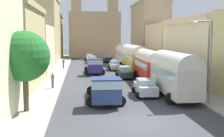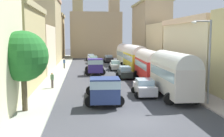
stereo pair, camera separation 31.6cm
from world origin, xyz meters
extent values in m
plane|color=#3A3B41|center=(0.00, 27.00, 0.00)|extent=(154.00, 154.00, 0.00)
cube|color=#979D90|center=(-7.25, 27.00, 0.07)|extent=(2.50, 70.00, 0.14)
cube|color=#A59893|center=(7.25, 27.00, 0.07)|extent=(2.50, 70.00, 0.14)
cube|color=tan|center=(-10.97, 13.40, 4.20)|extent=(4.94, 13.02, 8.39)
cube|color=tan|center=(-10.97, 13.40, 8.69)|extent=(5.43, 13.02, 0.60)
cube|color=beige|center=(-10.86, 27.13, 3.62)|extent=(4.73, 12.99, 7.24)
cube|color=tan|center=(-10.66, 40.94, 6.46)|extent=(4.33, 13.96, 12.91)
cube|color=tan|center=(-11.25, 54.25, 5.24)|extent=(5.49, 10.82, 10.48)
cube|color=tan|center=(-11.25, 54.25, 10.83)|extent=(6.04, 10.82, 0.70)
cube|color=beige|center=(11.19, 15.40, 3.57)|extent=(5.38, 14.55, 7.13)
cube|color=beige|center=(11.19, 15.40, 7.50)|extent=(5.92, 14.55, 0.73)
cube|color=#C8B285|center=(11.25, 28.70, 3.86)|extent=(5.51, 11.03, 7.72)
cube|color=tan|center=(11.30, 41.85, 6.22)|extent=(5.59, 13.79, 12.44)
cube|color=tan|center=(11.30, 41.85, 12.66)|extent=(6.15, 13.79, 0.44)
cube|color=tan|center=(0.00, 55.96, 5.91)|extent=(13.39, 6.83, 11.82)
cube|color=tan|center=(-4.69, 54.25, 8.37)|extent=(2.63, 2.63, 16.74)
cube|color=tan|center=(4.69, 54.25, 8.37)|extent=(2.63, 2.63, 16.74)
cube|color=beige|center=(4.60, 6.50, 1.77)|extent=(2.46, 8.23, 2.55)
cylinder|color=silver|center=(4.60, 6.50, 3.05)|extent=(2.41, 8.07, 2.29)
cube|color=#99B7C6|center=(4.60, 6.50, 2.33)|extent=(2.50, 7.58, 0.81)
cylinder|color=black|center=(3.53, 9.06, 0.50)|extent=(1.00, 0.35, 1.00)
cylinder|color=black|center=(5.75, 9.02, 0.50)|extent=(1.00, 0.35, 1.00)
cylinder|color=black|center=(3.45, 3.98, 0.50)|extent=(1.00, 0.35, 1.00)
cylinder|color=black|center=(5.67, 3.94, 0.50)|extent=(1.00, 0.35, 1.00)
cube|color=red|center=(4.60, 15.50, 1.64)|extent=(2.61, 8.75, 2.28)
cylinder|color=silver|center=(4.60, 15.50, 2.78)|extent=(2.56, 8.57, 2.26)
cube|color=#99B7C6|center=(4.60, 15.50, 2.14)|extent=(2.63, 8.06, 0.73)
cylinder|color=black|center=(3.60, 18.23, 0.50)|extent=(1.00, 0.35, 1.00)
cylinder|color=black|center=(5.79, 18.15, 0.50)|extent=(1.00, 0.35, 1.00)
cylinder|color=black|center=(3.41, 12.85, 0.50)|extent=(1.00, 0.35, 1.00)
cylinder|color=black|center=(5.60, 12.77, 0.50)|extent=(1.00, 0.35, 1.00)
cube|color=gold|center=(4.60, 24.50, 1.73)|extent=(2.61, 8.16, 2.47)
cylinder|color=silver|center=(4.60, 24.50, 2.97)|extent=(2.56, 8.00, 2.45)
cube|color=#99B7C6|center=(4.60, 24.50, 2.28)|extent=(2.65, 7.51, 0.79)
cylinder|color=black|center=(3.38, 27.00, 0.50)|extent=(1.00, 0.35, 1.00)
cylinder|color=black|center=(5.75, 27.04, 0.50)|extent=(1.00, 0.35, 1.00)
cylinder|color=black|center=(3.45, 21.96, 0.50)|extent=(1.00, 0.35, 1.00)
cylinder|color=black|center=(5.82, 22.00, 0.50)|extent=(1.00, 0.35, 1.00)
cube|color=beige|center=(4.60, 33.50, 1.75)|extent=(2.57, 8.51, 2.49)
cylinder|color=silver|center=(4.60, 33.50, 2.99)|extent=(2.52, 8.34, 2.27)
cube|color=#99B7C6|center=(4.60, 33.50, 2.30)|extent=(2.60, 7.83, 0.80)
cylinder|color=black|center=(3.42, 36.08, 0.50)|extent=(1.00, 0.35, 1.00)
cylinder|color=black|center=(5.62, 36.15, 0.50)|extent=(1.00, 0.35, 1.00)
cylinder|color=black|center=(3.58, 30.85, 0.50)|extent=(1.00, 0.35, 1.00)
cylinder|color=black|center=(5.78, 30.92, 0.50)|extent=(1.00, 0.35, 1.00)
cube|color=navy|center=(-1.92, 3.65, 1.41)|extent=(2.36, 2.05, 1.92)
cube|color=#99B7C6|center=(-1.92, 3.65, 1.94)|extent=(2.41, 2.13, 0.61)
cube|color=brown|center=(-1.80, 7.21, 0.73)|extent=(2.47, 5.23, 0.55)
ellipsoid|color=beige|center=(-1.68, 7.27, 1.25)|extent=(0.92, 1.03, 0.49)
ellipsoid|color=beige|center=(-1.57, 7.57, 1.26)|extent=(0.65, 0.80, 0.51)
ellipsoid|color=beige|center=(-1.96, 7.79, 1.27)|extent=(0.72, 0.89, 0.54)
ellipsoid|color=silver|center=(-1.93, 8.66, 1.53)|extent=(1.21, 1.16, 0.44)
ellipsoid|color=beige|center=(-1.33, 5.46, 1.61)|extent=(1.06, 1.05, 0.51)
ellipsoid|color=silver|center=(-1.60, 5.65, 1.63)|extent=(0.96, 0.95, 0.53)
cylinder|color=black|center=(-0.77, 3.87, 0.45)|extent=(0.90, 0.31, 0.90)
cylinder|color=black|center=(-3.06, 3.95, 0.45)|extent=(0.90, 0.31, 0.90)
cylinder|color=black|center=(-0.62, 8.14, 0.45)|extent=(0.90, 0.32, 0.90)
cylinder|color=black|center=(-2.91, 8.22, 0.45)|extent=(0.90, 0.32, 0.90)
cube|color=navy|center=(-1.83, 21.36, 1.42)|extent=(2.10, 1.98, 1.95)
cube|color=#99B7C6|center=(-1.83, 21.36, 1.97)|extent=(2.14, 2.05, 0.62)
cube|color=brown|center=(-1.81, 24.62, 0.73)|extent=(2.12, 4.58, 0.55)
ellipsoid|color=beige|center=(-1.51, 24.63, 1.27)|extent=(0.89, 0.96, 0.55)
ellipsoid|color=beige|center=(-2.08, 24.08, 1.25)|extent=(1.06, 1.06, 0.49)
ellipsoid|color=silver|center=(-1.39, 24.55, 1.29)|extent=(0.99, 1.09, 0.58)
ellipsoid|color=beige|center=(-1.91, 23.96, 1.63)|extent=(0.97, 0.77, 0.53)
ellipsoid|color=beige|center=(-2.00, 24.19, 1.60)|extent=(1.04, 0.96, 0.50)
cylinder|color=black|center=(-0.78, 21.51, 0.45)|extent=(0.90, 0.31, 0.90)
cylinder|color=black|center=(-2.87, 21.52, 0.45)|extent=(0.90, 0.31, 0.90)
cylinder|color=black|center=(-0.76, 25.42, 0.45)|extent=(0.90, 0.31, 0.90)
cylinder|color=black|center=(-2.85, 25.44, 0.45)|extent=(0.90, 0.31, 0.90)
cube|color=silver|center=(-1.52, 28.85, 0.60)|extent=(2.06, 4.20, 0.65)
cube|color=#9FB8C2|center=(-1.52, 28.85, 1.21)|extent=(1.72, 2.22, 0.58)
cylinder|color=black|center=(-0.54, 27.65, 0.30)|extent=(0.60, 0.21, 0.60)
cylinder|color=black|center=(-2.34, 27.53, 0.30)|extent=(0.60, 0.21, 0.60)
cylinder|color=black|center=(-0.71, 30.18, 0.30)|extent=(0.60, 0.21, 0.60)
cylinder|color=black|center=(-2.50, 30.06, 0.30)|extent=(0.60, 0.21, 0.60)
cube|color=silver|center=(-1.42, 38.85, 0.67)|extent=(1.86, 3.86, 0.81)
cube|color=#8EBDBD|center=(-1.42, 38.85, 1.31)|extent=(1.61, 2.02, 0.45)
cylinder|color=black|center=(-0.50, 37.68, 0.30)|extent=(0.60, 0.21, 0.60)
cylinder|color=black|center=(-2.28, 37.64, 0.30)|extent=(0.60, 0.21, 0.60)
cylinder|color=black|center=(-0.55, 40.05, 0.30)|extent=(0.60, 0.21, 0.60)
cylinder|color=black|center=(-2.33, 40.02, 0.30)|extent=(0.60, 0.21, 0.60)
cube|color=silver|center=(-1.70, 45.58, 0.61)|extent=(1.71, 4.18, 0.68)
cube|color=#9FBBCA|center=(-1.70, 45.58, 1.20)|extent=(1.47, 2.18, 0.50)
cylinder|color=black|center=(-0.92, 44.28, 0.30)|extent=(0.60, 0.21, 0.60)
cylinder|color=black|center=(-2.54, 44.31, 0.30)|extent=(0.60, 0.21, 0.60)
cylinder|color=black|center=(-0.86, 46.85, 0.30)|extent=(0.60, 0.21, 0.60)
cylinder|color=black|center=(-2.48, 46.88, 0.30)|extent=(0.60, 0.21, 0.60)
cube|color=silver|center=(2.19, 7.59, 0.68)|extent=(1.89, 3.99, 0.82)
cube|color=#9CBACC|center=(2.19, 7.59, 1.34)|extent=(1.59, 2.11, 0.49)
cylinder|color=black|center=(1.41, 8.84, 0.30)|extent=(0.60, 0.21, 0.60)
cylinder|color=black|center=(3.10, 8.76, 0.30)|extent=(0.60, 0.21, 0.60)
cylinder|color=black|center=(1.29, 6.42, 0.30)|extent=(0.60, 0.21, 0.60)
cylinder|color=black|center=(2.98, 6.34, 0.30)|extent=(0.60, 0.21, 0.60)
cube|color=#232B28|center=(2.00, 18.44, 0.66)|extent=(1.58, 4.27, 0.77)
cube|color=#8FB3CB|center=(2.00, 18.44, 1.32)|extent=(1.37, 2.23, 0.55)
cylinder|color=black|center=(1.24, 19.77, 0.30)|extent=(0.60, 0.21, 0.60)
cylinder|color=black|center=(2.78, 19.75, 0.30)|extent=(0.60, 0.21, 0.60)
cylinder|color=black|center=(1.22, 17.13, 0.30)|extent=(0.60, 0.21, 0.60)
cylinder|color=black|center=(2.75, 17.11, 0.30)|extent=(0.60, 0.21, 0.60)
cube|color=silver|center=(1.81, 27.56, 0.64)|extent=(1.69, 4.44, 0.75)
cube|color=#95BFC3|center=(1.81, 27.56, 1.29)|extent=(1.44, 2.33, 0.54)
cylinder|color=black|center=(1.08, 28.95, 0.30)|extent=(0.60, 0.21, 0.60)
cylinder|color=black|center=(2.63, 28.90, 0.30)|extent=(0.60, 0.21, 0.60)
cylinder|color=black|center=(0.99, 26.23, 0.30)|extent=(0.60, 0.21, 0.60)
cylinder|color=black|center=(2.54, 26.18, 0.30)|extent=(0.60, 0.21, 0.60)
cube|color=black|center=(1.95, 40.62, 0.69)|extent=(1.70, 3.79, 0.84)
cube|color=#9DB5CE|center=(1.95, 40.62, 1.35)|extent=(1.50, 1.97, 0.48)
cylinder|color=black|center=(1.10, 41.79, 0.30)|extent=(0.60, 0.21, 0.60)
cylinder|color=black|center=(2.80, 41.79, 0.30)|extent=(0.60, 0.21, 0.60)
cylinder|color=black|center=(1.10, 39.45, 0.30)|extent=(0.60, 0.21, 0.60)
cylinder|color=black|center=(2.79, 39.44, 0.30)|extent=(0.60, 0.21, 0.60)
cylinder|color=#544847|center=(-6.85, 11.64, 0.07)|extent=(0.21, 0.21, 0.14)
cylinder|color=#544847|center=(-6.85, 11.64, 0.59)|extent=(0.34, 0.34, 0.91)
cylinder|color=#577B58|center=(-6.85, 11.64, 1.31)|extent=(0.52, 0.52, 0.54)
sphere|color=tan|center=(-6.85, 11.64, 1.69)|extent=(0.21, 0.21, 0.21)
cylinder|color=#46463A|center=(-6.75, 29.36, 0.07)|extent=(0.21, 0.21, 0.14)
cylinder|color=#46463A|center=(-6.75, 29.36, 0.60)|extent=(0.35, 0.35, 0.91)
cylinder|color=#3C5A84|center=(-6.75, 29.36, 1.33)|extent=(0.55, 0.55, 0.55)
sphere|color=tan|center=(-6.75, 29.36, 1.72)|extent=(0.22, 0.22, 0.22)
cylinder|color=gray|center=(6.50, 3.48, 3.44)|extent=(0.16, 0.16, 6.89)
cylinder|color=gray|center=(5.80, 3.48, 6.79)|extent=(1.39, 0.11, 0.11)
ellipsoid|color=silver|center=(5.11, 3.48, 6.69)|extent=(0.44, 0.28, 0.20)
cylinder|color=brown|center=(-7.90, 2.92, 1.40)|extent=(0.39, 0.39, 2.80)
sphere|color=#216527|center=(-7.90, 2.92, 4.19)|extent=(3.68, 3.68, 3.68)
camera|label=1|loc=(-3.93, -17.11, 5.62)|focal=43.41mm
camera|label=2|loc=(-3.62, -17.15, 5.62)|focal=43.41mm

